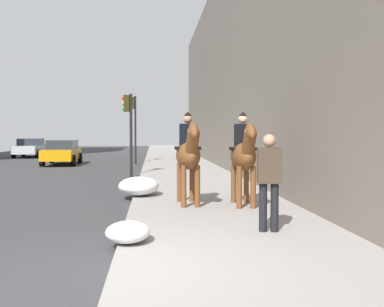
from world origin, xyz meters
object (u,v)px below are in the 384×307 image
(car_near_lane, at_px, (62,152))
(traffic_light_far_curb, at_px, (134,119))
(traffic_light_near_curb, at_px, (129,121))
(pedestrian_greeting, at_px, (269,176))
(car_mid_lane, at_px, (30,147))
(mounted_horse_near, at_px, (188,154))
(mounted_horse_far, at_px, (244,155))

(car_near_lane, bearing_deg, traffic_light_far_curb, 90.45)
(traffic_light_far_curb, bearing_deg, traffic_light_near_curb, -179.09)
(pedestrian_greeting, relative_size, car_mid_lane, 0.37)
(mounted_horse_near, bearing_deg, car_near_lane, -162.23)
(mounted_horse_far, bearing_deg, mounted_horse_near, -100.27)
(mounted_horse_far, xyz_separation_m, traffic_light_far_curb, (16.63, 3.27, 1.37))
(pedestrian_greeting, distance_m, traffic_light_far_curb, 19.75)
(car_near_lane, height_order, traffic_light_far_curb, traffic_light_far_curb)
(traffic_light_near_curb, bearing_deg, traffic_light_far_curb, 0.91)
(mounted_horse_near, relative_size, traffic_light_far_curb, 0.55)
(car_mid_lane, distance_m, traffic_light_far_curb, 12.01)
(pedestrian_greeting, distance_m, car_mid_lane, 30.17)
(mounted_horse_near, xyz_separation_m, mounted_horse_far, (-0.27, -1.28, -0.01))
(mounted_horse_near, height_order, mounted_horse_far, mounted_horse_near)
(mounted_horse_near, distance_m, car_mid_lane, 26.89)
(mounted_horse_near, bearing_deg, traffic_light_far_curb, -176.11)
(pedestrian_greeting, height_order, traffic_light_far_curb, traffic_light_far_curb)
(car_near_lane, bearing_deg, traffic_light_near_curb, 27.15)
(mounted_horse_far, relative_size, traffic_light_far_curb, 0.55)
(pedestrian_greeting, height_order, traffic_light_near_curb, traffic_light_near_curb)
(mounted_horse_near, xyz_separation_m, traffic_light_far_curb, (16.36, 1.99, 1.36))
(pedestrian_greeting, bearing_deg, mounted_horse_near, 28.81)
(car_mid_lane, distance_m, traffic_light_near_curb, 18.61)
(car_mid_lane, bearing_deg, mounted_horse_far, 23.10)
(mounted_horse_near, height_order, car_near_lane, mounted_horse_near)
(car_near_lane, bearing_deg, pedestrian_greeting, 19.36)
(car_near_lane, distance_m, traffic_light_near_curb, 9.14)
(mounted_horse_far, height_order, traffic_light_far_curb, traffic_light_far_curb)
(car_mid_lane, bearing_deg, traffic_light_near_curb, 25.36)
(mounted_horse_near, relative_size, traffic_light_near_curb, 0.64)
(traffic_light_near_curb, bearing_deg, mounted_horse_far, -159.91)
(pedestrian_greeting, xyz_separation_m, traffic_light_far_curb, (19.43, 3.15, 1.61))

